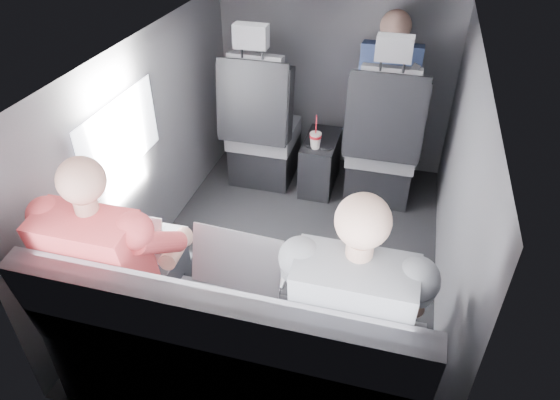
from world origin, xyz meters
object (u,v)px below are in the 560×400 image
(laptop_white, at_px, (142,237))
(laptop_black, at_px, (362,292))
(center_console, at_px, (320,162))
(rear_bench, at_px, (235,358))
(front_seat_right, at_px, (382,150))
(laptop_silver, at_px, (245,259))
(front_seat_left, at_px, (262,134))
(soda_cup, at_px, (315,140))
(passenger_front_right, at_px, (388,88))
(passenger_rear_right, at_px, (354,311))
(passenger_rear_left, at_px, (121,266))

(laptop_white, xyz_separation_m, laptop_black, (1.07, -0.08, -0.00))
(center_console, bearing_deg, rear_bench, -90.00)
(front_seat_right, bearing_deg, laptop_silver, -106.49)
(center_console, relative_size, laptop_white, 1.46)
(center_console, distance_m, rear_bench, 1.94)
(front_seat_left, distance_m, rear_bench, 1.96)
(soda_cup, bearing_deg, front_seat_left, 167.21)
(center_console, distance_m, soda_cup, 0.30)
(front_seat_left, height_order, soda_cup, front_seat_left)
(laptop_white, height_order, passenger_front_right, passenger_front_right)
(front_seat_right, bearing_deg, passenger_rear_right, -88.76)
(laptop_white, bearing_deg, passenger_rear_left, -86.31)
(center_console, relative_size, rear_bench, 0.30)
(laptop_black, bearing_deg, front_seat_right, 91.86)
(laptop_white, height_order, laptop_black, laptop_white)
(laptop_black, distance_m, passenger_front_right, 1.94)
(soda_cup, bearing_deg, laptop_white, -110.03)
(front_seat_right, distance_m, passenger_rear_left, 2.08)
(laptop_white, bearing_deg, center_console, 70.95)
(laptop_black, bearing_deg, passenger_front_right, 92.42)
(front_seat_left, distance_m, laptop_silver, 1.69)
(passenger_front_right, bearing_deg, passenger_rear_left, -115.21)
(front_seat_left, relative_size, laptop_black, 4.07)
(rear_bench, bearing_deg, passenger_rear_left, 170.21)
(center_console, bearing_deg, passenger_rear_right, -75.17)
(laptop_white, distance_m, passenger_rear_right, 1.07)
(center_console, relative_size, soda_cup, 1.87)
(front_seat_right, xyz_separation_m, laptop_white, (-1.01, -1.59, 0.23))
(front_seat_right, relative_size, laptop_black, 4.07)
(laptop_black, relative_size, passenger_rear_left, 0.25)
(front_seat_left, relative_size, laptop_white, 3.84)
(rear_bench, xyz_separation_m, laptop_black, (0.50, 0.23, 0.32))
(front_seat_right, bearing_deg, passenger_front_right, 96.07)
(front_seat_right, distance_m, rear_bench, 1.96)
(center_console, height_order, laptop_silver, laptop_silver)
(passenger_rear_left, height_order, passenger_rear_right, passenger_rear_right)
(passenger_front_right, bearing_deg, passenger_rear_right, -88.15)
(soda_cup, bearing_deg, passenger_rear_left, -107.25)
(rear_bench, bearing_deg, center_console, 90.00)
(passenger_rear_left, bearing_deg, center_console, 73.43)
(laptop_white, xyz_separation_m, passenger_rear_right, (1.05, -0.22, 0.01))
(rear_bench, relative_size, laptop_white, 4.86)
(front_seat_left, relative_size, passenger_rear_left, 1.01)
(rear_bench, bearing_deg, passenger_front_right, 78.93)
(center_console, distance_m, passenger_front_right, 0.73)
(center_console, xyz_separation_m, passenger_rear_left, (-0.55, -1.85, 0.44))
(laptop_black, distance_m, passenger_rear_left, 1.06)
(center_console, height_order, passenger_front_right, passenger_front_right)
(laptop_white, bearing_deg, soda_cup, 69.97)
(center_console, bearing_deg, passenger_front_right, 27.30)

